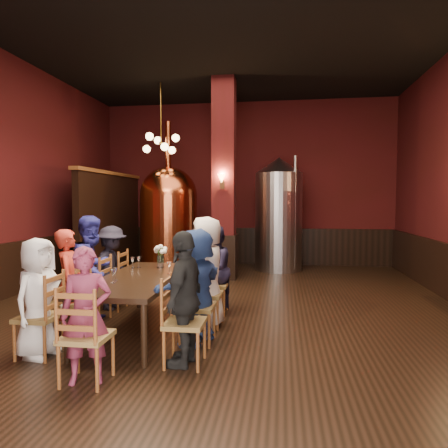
# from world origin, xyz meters

# --- Properties ---
(room) EXTENTS (10.00, 10.02, 4.50)m
(room) POSITION_xyz_m (0.00, 0.00, 2.25)
(room) COLOR black
(room) RESTS_ON ground
(wainscot_back) EXTENTS (7.90, 0.08, 1.00)m
(wainscot_back) POSITION_xyz_m (0.00, 4.96, 0.50)
(wainscot_back) COLOR black
(wainscot_back) RESTS_ON ground
(column) EXTENTS (0.58, 0.58, 4.50)m
(column) POSITION_xyz_m (-0.30, 2.80, 2.25)
(column) COLOR #470F12
(column) RESTS_ON ground
(partition) EXTENTS (0.22, 3.50, 2.40)m
(partition) POSITION_xyz_m (-3.20, 3.20, 1.20)
(partition) COLOR black
(partition) RESTS_ON ground
(pendant_cluster) EXTENTS (0.90, 0.90, 1.70)m
(pendant_cluster) POSITION_xyz_m (-1.80, 2.90, 3.10)
(pendant_cluster) COLOR #A57226
(pendant_cluster) RESTS_ON room
(sconce_column) EXTENTS (0.20, 0.20, 0.36)m
(sconce_column) POSITION_xyz_m (-0.30, 2.50, 2.20)
(sconce_column) COLOR black
(sconce_column) RESTS_ON column
(dining_table) EXTENTS (1.02, 2.41, 0.75)m
(dining_table) POSITION_xyz_m (-0.88, -1.05, 0.69)
(dining_table) COLOR black
(dining_table) RESTS_ON ground
(chair_0) EXTENTS (0.46, 0.46, 0.92)m
(chair_0) POSITION_xyz_m (-1.72, -2.06, 0.46)
(chair_0) COLOR #9B5327
(chair_0) RESTS_ON ground
(person_0) EXTENTS (0.53, 0.72, 1.36)m
(person_0) POSITION_xyz_m (-1.72, -2.06, 0.68)
(person_0) COLOR white
(person_0) RESTS_ON ground
(chair_1) EXTENTS (0.46, 0.46, 0.92)m
(chair_1) POSITION_xyz_m (-1.73, -1.39, 0.46)
(chair_1) COLOR #9B5327
(chair_1) RESTS_ON ground
(person_1) EXTENTS (0.49, 0.60, 1.40)m
(person_1) POSITION_xyz_m (-1.73, -1.39, 0.70)
(person_1) COLOR #B22D1E
(person_1) RESTS_ON ground
(chair_2) EXTENTS (0.46, 0.46, 0.92)m
(chair_2) POSITION_xyz_m (-1.74, -0.73, 0.46)
(chair_2) COLOR #9B5327
(chair_2) RESTS_ON ground
(person_2) EXTENTS (0.54, 0.82, 1.56)m
(person_2) POSITION_xyz_m (-1.74, -0.73, 0.78)
(person_2) COLOR navy
(person_2) RESTS_ON ground
(chair_3) EXTENTS (0.46, 0.46, 0.92)m
(chair_3) POSITION_xyz_m (-1.74, -0.06, 0.46)
(chair_3) COLOR #9B5327
(chair_3) RESTS_ON ground
(person_3) EXTENTS (0.60, 0.93, 1.36)m
(person_3) POSITION_xyz_m (-1.74, -0.06, 0.68)
(person_3) COLOR black
(person_3) RESTS_ON ground
(chair_4) EXTENTS (0.46, 0.46, 0.92)m
(chair_4) POSITION_xyz_m (-0.02, -2.04, 0.46)
(chair_4) COLOR #9B5327
(chair_4) RESTS_ON ground
(person_4) EXTENTS (0.45, 0.89, 1.46)m
(person_4) POSITION_xyz_m (-0.02, -2.04, 0.73)
(person_4) COLOR black
(person_4) RESTS_ON ground
(chair_5) EXTENTS (0.46, 0.46, 0.92)m
(chair_5) POSITION_xyz_m (-0.03, -1.37, 0.46)
(chair_5) COLOR #9B5327
(chair_5) RESTS_ON ground
(person_5) EXTENTS (0.83, 1.40, 1.44)m
(person_5) POSITION_xyz_m (-0.03, -1.37, 0.72)
(person_5) COLOR #2E498B
(person_5) RESTS_ON ground
(chair_6) EXTENTS (0.46, 0.46, 0.92)m
(chair_6) POSITION_xyz_m (-0.04, -0.71, 0.46)
(chair_6) COLOR #9B5327
(chair_6) RESTS_ON ground
(person_6) EXTENTS (0.56, 0.80, 1.55)m
(person_6) POSITION_xyz_m (-0.04, -0.71, 0.78)
(person_6) COLOR silver
(person_6) RESTS_ON ground
(chair_7) EXTENTS (0.46, 0.46, 0.92)m
(chair_7) POSITION_xyz_m (-0.04, -0.04, 0.46)
(chair_7) COLOR #9B5327
(chair_7) RESTS_ON ground
(person_7) EXTENTS (0.43, 0.71, 1.38)m
(person_7) POSITION_xyz_m (-0.04, -0.04, 0.69)
(person_7) COLOR black
(person_7) RESTS_ON ground
(chair_8) EXTENTS (0.46, 0.46, 0.92)m
(chair_8) POSITION_xyz_m (-0.87, -2.60, 0.46)
(chair_8) COLOR #9B5327
(chair_8) RESTS_ON ground
(person_8) EXTENTS (0.56, 0.45, 1.33)m
(person_8) POSITION_xyz_m (-0.87, -2.60, 0.67)
(person_8) COLOR maroon
(person_8) RESTS_ON ground
(copper_kettle) EXTENTS (1.82, 1.82, 3.66)m
(copper_kettle) POSITION_xyz_m (-1.72, 3.23, 1.34)
(copper_kettle) COLOR black
(copper_kettle) RESTS_ON ground
(steel_vessel) EXTENTS (1.55, 1.55, 2.86)m
(steel_vessel) POSITION_xyz_m (0.92, 4.04, 1.43)
(steel_vessel) COLOR #B2B2B7
(steel_vessel) RESTS_ON ground
(rose_vase) EXTENTS (0.21, 0.21, 0.36)m
(rose_vase) POSITION_xyz_m (-0.82, -0.34, 0.98)
(rose_vase) COLOR white
(rose_vase) RESTS_ON dining_table
(wine_glass_0) EXTENTS (0.07, 0.07, 0.17)m
(wine_glass_0) POSITION_xyz_m (-1.23, -0.45, 0.83)
(wine_glass_0) COLOR white
(wine_glass_0) RESTS_ON dining_table
(wine_glass_1) EXTENTS (0.07, 0.07, 0.17)m
(wine_glass_1) POSITION_xyz_m (-1.15, -0.39, 0.83)
(wine_glass_1) COLOR white
(wine_glass_1) RESTS_ON dining_table
(wine_glass_2) EXTENTS (0.07, 0.07, 0.17)m
(wine_glass_2) POSITION_xyz_m (-1.07, -1.51, 0.83)
(wine_glass_2) COLOR white
(wine_glass_2) RESTS_ON dining_table
(wine_glass_3) EXTENTS (0.07, 0.07, 0.17)m
(wine_glass_3) POSITION_xyz_m (-0.54, -0.83, 0.83)
(wine_glass_3) COLOR white
(wine_glass_3) RESTS_ON dining_table
(wine_glass_4) EXTENTS (0.07, 0.07, 0.17)m
(wine_glass_4) POSITION_xyz_m (-1.09, -1.39, 0.83)
(wine_glass_4) COLOR white
(wine_glass_4) RESTS_ON dining_table
(wine_glass_5) EXTENTS (0.07, 0.07, 0.17)m
(wine_glass_5) POSITION_xyz_m (-1.10, -1.96, 0.83)
(wine_glass_5) COLOR white
(wine_glass_5) RESTS_ON dining_table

